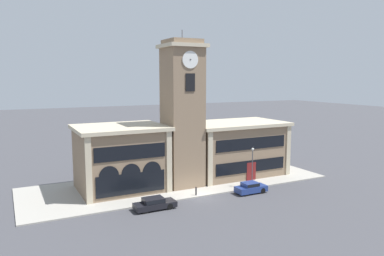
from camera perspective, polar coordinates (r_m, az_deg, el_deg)
name	(u,v)px	position (r m, az deg, el deg)	size (l,w,h in m)	color
ground_plane	(202,197)	(45.97, 1.52, -10.47)	(300.00, 300.00, 0.00)	#424247
sidewalk_kerb	(178,182)	(51.80, -2.12, -8.29)	(40.77, 13.68, 0.15)	#A39E93
clock_tower	(182,114)	(48.75, -1.47, 2.13)	(5.22, 5.22, 20.33)	#897056
town_hall_left_wing	(121,158)	(48.67, -10.81, -4.49)	(11.20, 9.21, 8.29)	#897056
town_hall_right_wing	(234,148)	(55.88, 6.49, -3.07)	(14.53, 9.21, 7.85)	#897056
parked_car_near	(154,203)	(41.89, -5.76, -11.33)	(4.61, 1.86, 1.31)	black
parked_car_mid	(251,187)	(47.77, 8.94, -8.94)	(4.01, 1.73, 1.40)	navy
street_lamp	(252,161)	(49.30, 9.19, -4.98)	(0.36, 0.36, 5.18)	#4C4C51
bollard	(196,191)	(46.00, 0.62, -9.58)	(0.18, 0.18, 1.06)	black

